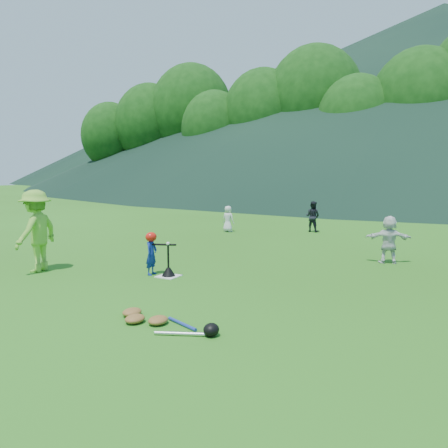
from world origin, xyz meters
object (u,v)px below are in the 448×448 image
object	(u,v)px
batter_child	(151,254)
batting_tee	(168,271)
fielder_b	(313,217)
equipment_pile	(158,320)
home_plate	(169,276)
adult_coach	(36,231)
fielder_d	(389,239)
fielder_a	(228,219)

from	to	relation	value
batter_child	batting_tee	world-z (taller)	batter_child
fielder_b	batting_tee	world-z (taller)	fielder_b
batter_child	equipment_pile	xyz separation A→B (m)	(2.10, -2.49, -0.40)
home_plate	batter_child	xyz separation A→B (m)	(-0.44, -0.03, 0.46)
home_plate	batter_child	world-z (taller)	batter_child
adult_coach	fielder_b	bearing A→B (deg)	147.14
batter_child	equipment_pile	distance (m)	3.28
home_plate	adult_coach	size ratio (longest dim) A/B	0.24
adult_coach	equipment_pile	distance (m)	4.93
fielder_b	fielder_d	bearing A→B (deg)	133.54
fielder_d	fielder_b	bearing A→B (deg)	-73.77
batter_child	adult_coach	size ratio (longest dim) A/B	0.50
batter_child	fielder_b	distance (m)	8.55
batter_child	fielder_a	size ratio (longest dim) A/B	0.94
adult_coach	home_plate	bearing A→B (deg)	96.62
fielder_b	fielder_d	xyz separation A→B (m)	(3.44, -4.61, 0.02)
home_plate	batter_child	distance (m)	0.64
fielder_b	equipment_pile	bearing A→B (deg)	102.61
batting_tee	adult_coach	bearing A→B (deg)	-160.70
adult_coach	batting_tee	xyz separation A→B (m)	(2.96, 1.04, -0.81)
home_plate	fielder_d	world-z (taller)	fielder_d
home_plate	adult_coach	xyz separation A→B (m)	(-2.96, -1.04, 0.93)
batter_child	adult_coach	distance (m)	2.75
batting_tee	batter_child	bearing A→B (deg)	-176.67
equipment_pile	fielder_d	bearing A→B (deg)	69.99
fielder_a	fielder_b	world-z (taller)	fielder_b
fielder_b	equipment_pile	size ratio (longest dim) A/B	0.65
batter_child	equipment_pile	world-z (taller)	batter_child
adult_coach	fielder_a	world-z (taller)	adult_coach
fielder_d	equipment_pile	world-z (taller)	fielder_d
home_plate	fielder_b	world-z (taller)	fielder_b
fielder_a	fielder_d	world-z (taller)	fielder_d
equipment_pile	fielder_a	bearing A→B (deg)	112.68
home_plate	fielder_a	size ratio (longest dim) A/B	0.45
fielder_a	fielder_b	bearing A→B (deg)	-145.09
home_plate	equipment_pile	size ratio (longest dim) A/B	0.25
adult_coach	fielder_d	bearing A→B (deg)	112.52
batting_tee	equipment_pile	size ratio (longest dim) A/B	0.38
home_plate	batting_tee	size ratio (longest dim) A/B	0.66
adult_coach	fielder_a	bearing A→B (deg)	162.40
fielder_b	batting_tee	bearing A→B (deg)	93.18
fielder_a	equipment_pile	xyz separation A→B (m)	(3.93, -9.41, -0.43)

